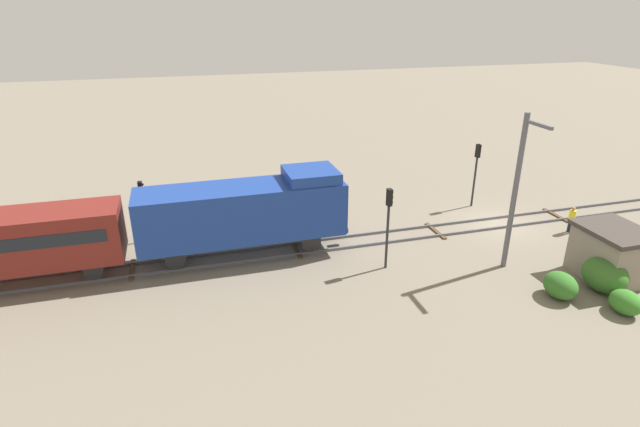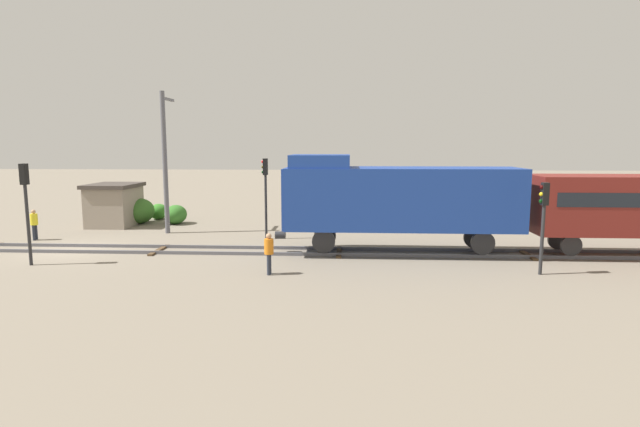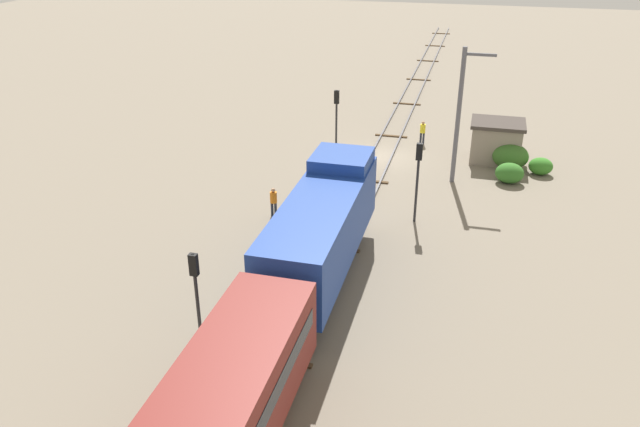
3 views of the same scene
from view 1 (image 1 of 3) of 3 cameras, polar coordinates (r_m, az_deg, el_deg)
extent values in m
plane|color=#756B5B|center=(34.20, 19.68, -1.09)|extent=(161.11, 161.11, 0.00)
cube|color=#595960|center=(33.64, 20.38, -1.43)|extent=(0.10, 107.41, 0.16)
cube|color=#595960|center=(34.70, 19.03, -0.51)|extent=(0.10, 107.41, 0.16)
cube|color=#4C3823|center=(36.88, 25.38, -0.20)|extent=(2.40, 0.24, 0.09)
cube|color=#4C3823|center=(31.87, 13.08, -1.95)|extent=(2.40, 0.24, 0.09)
cube|color=#4C3823|center=(28.84, -2.76, -4.07)|extent=(2.40, 0.24, 0.09)
cube|color=#4C3823|center=(28.42, -20.69, -6.07)|extent=(2.40, 0.24, 0.09)
cube|color=navy|center=(27.27, -8.96, 0.20)|extent=(2.90, 11.00, 2.90)
cube|color=navy|center=(27.35, -1.05, 4.46)|extent=(2.75, 2.80, 0.60)
cube|color=navy|center=(28.39, 2.19, 1.39)|extent=(2.84, 0.10, 2.84)
cube|color=white|center=(28.48, 2.26, 1.02)|extent=(2.46, 0.06, 0.20)
sphere|color=white|center=(27.63, 2.61, 3.20)|extent=(0.28, 0.28, 0.28)
sphere|color=white|center=(28.43, 2.03, 3.78)|extent=(0.28, 0.28, 0.28)
cylinder|color=#262628|center=(29.20, 2.70, -1.94)|extent=(0.36, 0.50, 0.36)
cylinder|color=#262628|center=(28.07, -1.01, -3.31)|extent=(0.18, 1.10, 1.10)
cylinder|color=#262628|center=(29.33, -1.75, -2.13)|extent=(0.18, 1.10, 1.10)
cylinder|color=#262628|center=(27.32, -16.22, -5.07)|extent=(0.18, 1.10, 1.10)
cylinder|color=#262628|center=(28.61, -16.28, -3.77)|extent=(0.18, 1.10, 1.10)
cylinder|color=#262628|center=(27.76, -24.49, -6.01)|extent=(0.16, 0.96, 0.96)
cylinder|color=#262628|center=(29.04, -24.16, -4.69)|extent=(0.16, 0.96, 0.96)
cylinder|color=#262628|center=(35.89, 17.29, 4.13)|extent=(0.14, 0.14, 4.44)
cube|color=black|center=(35.40, 17.62, 6.84)|extent=(0.32, 0.24, 0.90)
sphere|color=#390606|center=(35.41, 17.86, 7.27)|extent=(0.16, 0.16, 0.16)
sphere|color=#3C3306|center=(35.48, 17.81, 6.83)|extent=(0.16, 0.16, 0.16)
sphere|color=green|center=(35.55, 17.76, 6.40)|extent=(0.16, 0.16, 0.16)
cylinder|color=#262628|center=(26.18, 7.73, -1.83)|extent=(0.14, 0.14, 4.49)
cube|color=black|center=(25.50, 7.94, 1.84)|extent=(0.32, 0.24, 0.90)
sphere|color=red|center=(25.46, 8.26, 2.44)|extent=(0.16, 0.16, 0.16)
sphere|color=#3C3306|center=(25.55, 8.23, 1.85)|extent=(0.16, 0.16, 0.16)
sphere|color=black|center=(25.65, 8.19, 1.26)|extent=(0.16, 0.16, 0.16)
cylinder|color=#262628|center=(30.88, -19.49, 0.17)|extent=(0.14, 0.14, 3.74)
cube|color=black|center=(30.39, -19.83, 2.64)|extent=(0.32, 0.24, 0.90)
sphere|color=#390606|center=(30.30, -19.63, 3.15)|extent=(0.16, 0.16, 0.16)
sphere|color=yellow|center=(30.38, -19.57, 2.65)|extent=(0.16, 0.16, 0.16)
sphere|color=black|center=(30.48, -19.50, 2.16)|extent=(0.16, 0.16, 0.16)
cylinder|color=#262B38|center=(34.38, 26.78, -1.36)|extent=(0.15, 0.15, 0.85)
cylinder|color=#262B38|center=(34.52, 26.56, -1.23)|extent=(0.15, 0.15, 0.85)
cylinder|color=yellow|center=(34.19, 26.88, -0.17)|extent=(0.38, 0.38, 0.62)
sphere|color=tan|center=(34.04, 27.01, 0.49)|extent=(0.23, 0.23, 0.23)
cylinder|color=#262B38|center=(32.93, 0.24, 0.21)|extent=(0.15, 0.15, 0.85)
cylinder|color=#262B38|center=(33.11, 0.14, 0.34)|extent=(0.15, 0.15, 0.85)
cylinder|color=orange|center=(32.75, 0.19, 1.46)|extent=(0.38, 0.38, 0.62)
sphere|color=tan|center=(32.60, 0.19, 2.16)|extent=(0.23, 0.23, 0.23)
cylinder|color=#595960|center=(27.25, 21.36, 2.10)|extent=(0.28, 0.28, 8.31)
cube|color=#595960|center=(25.59, 23.74, 9.28)|extent=(1.80, 0.16, 0.16)
cube|color=gray|center=(29.48, 30.28, -4.16)|extent=(3.20, 2.60, 2.50)
cube|color=#3F3833|center=(28.96, 30.80, -1.73)|extent=(3.50, 2.90, 0.24)
cube|color=#2D2319|center=(30.53, 31.91, -4.27)|extent=(0.80, 0.06, 1.90)
ellipsoid|color=#336E26|center=(26.72, 25.79, -7.41)|extent=(1.74, 1.42, 1.27)
ellipsoid|color=#367A26|center=(26.90, 31.57, -8.64)|extent=(1.51, 1.24, 1.10)
ellipsoid|color=#376826|center=(28.23, 29.76, -6.11)|extent=(2.32, 1.90, 1.68)
camera|label=2|loc=(49.81, -9.93, 13.37)|focal=28.00mm
camera|label=3|loc=(28.22, -67.13, 14.13)|focal=35.00mm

